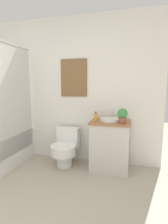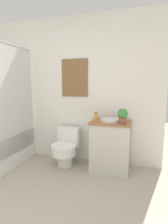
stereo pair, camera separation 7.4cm
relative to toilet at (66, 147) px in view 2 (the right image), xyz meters
The scene contains 6 objects.
wall_back 1.00m from the toilet, 114.51° to the left, with size 3.41×0.07×2.50m.
toilet is the anchor object (origin of this frame).
vanity 0.75m from the toilet, ahead, with size 0.62×0.46×0.79m.
sink 0.91m from the toilet, ahead, with size 0.33×0.36×0.13m.
soap_bottle 0.76m from the toilet, ahead, with size 0.06×0.06×0.15m.
potted_plant 1.12m from the toilet, ahead, with size 0.15×0.15×0.22m.
Camera 2 is at (1.25, -0.73, 1.35)m, focal length 28.00 mm.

